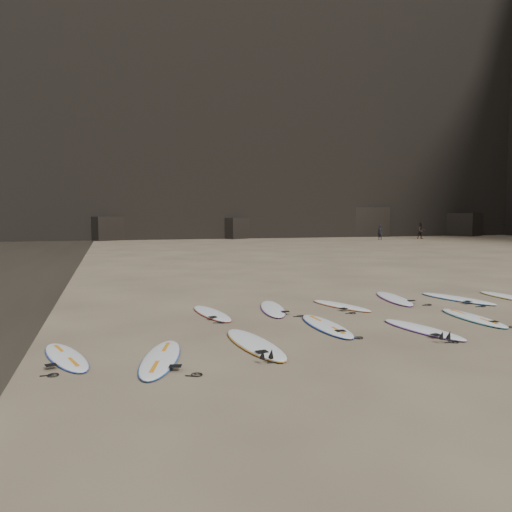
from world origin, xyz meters
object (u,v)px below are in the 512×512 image
Objects in this scene: surfboard_5 at (212,313)px; surfboard_10 at (509,297)px; surfboard_9 at (457,298)px; surfboard_11 at (66,356)px; surfboard_2 at (326,325)px; surfboard_6 at (273,308)px; person_b at (421,231)px; surfboard_3 at (422,329)px; surfboard_8 at (394,298)px; surfboard_0 at (161,358)px; person_a at (380,232)px; surfboard_4 at (473,317)px; surfboard_1 at (255,343)px; surfboard_7 at (341,305)px.

surfboard_10 is (9.73, -0.07, 0.00)m from surfboard_5.
surfboard_9 reaches higher than surfboard_11.
surfboard_6 is at bearing 103.41° from surfboard_2.
surfboard_6 is 1.40× the size of person_b.
surfboard_8 is (1.68, 3.92, 0.00)m from surfboard_3.
surfboard_6 is at bearing -161.19° from surfboard_8.
surfboard_3 is (6.05, 0.67, -0.00)m from surfboard_0.
surfboard_2 is 2.21m from surfboard_3.
surfboard_3 is 6.26m from surfboard_10.
person_a is (20.80, 37.51, 0.77)m from surfboard_3.
surfboard_10 is at bearing 33.33° from surfboard_0.
surfboard_11 is at bearing 174.90° from surfboard_0.
person_a is at bearing 66.47° from surfboard_6.
surfboard_5 is (1.73, 3.89, -0.00)m from surfboard_0.
surfboard_11 is 1.25× the size of person_b.
surfboard_10 is (3.73, -0.77, -0.00)m from surfboard_8.
person_a is at bearing 58.83° from surfboard_2.
surfboard_3 is 4.23m from surfboard_6.
surfboard_5 is at bearing 178.34° from surfboard_10.
surfboard_8 is 38.66m from person_a.
surfboard_3 is at bearing -113.11° from person_b.
surfboard_4 is at bearing -56.07° from person_a.
surfboard_11 is (-11.32, -3.40, -0.01)m from surfboard_9.
surfboard_9 is (3.58, 3.34, 0.00)m from surfboard_3.
surfboard_11 is at bearing -145.32° from surfboard_5.
surfboard_0 is at bearing -171.56° from surfboard_1.
surfboard_1 is at bearing -62.46° from person_a.
surfboard_7 is at bearing 137.39° from surfboard_4.
person_a is 5.48m from person_b.
surfboard_3 is (1.99, -0.95, -0.00)m from surfboard_2.
surfboard_0 is at bearing -164.04° from surfboard_7.
surfboard_4 is at bearing -136.23° from surfboard_9.
surfboard_4 is 1.09× the size of surfboard_11.
surfboard_2 reaches higher than surfboard_7.
surfboard_3 is at bearing -151.04° from surfboard_10.
surfboard_0 is 0.97× the size of surfboard_2.
surfboard_7 is at bearing -7.93° from surfboard_5.
surfboard_6 is 41.35m from person_a.
surfboard_9 is at bearing -111.65° from person_b.
surfboard_5 is (-0.22, 3.38, -0.01)m from surfboard_1.
surfboard_1 is at bearing -155.82° from surfboard_7.
surfboard_11 is 51.08m from person_b.
surfboard_6 is (-4.55, 2.63, 0.00)m from surfboard_4.
surfboard_5 reaches higher than surfboard_11.
surfboard_4 is 41.29m from person_a.
person_b is at bearing 39.69° from surfboard_5.
surfboard_4 is 1.02× the size of surfboard_10.
surfboard_1 reaches higher than surfboard_9.
surfboard_3 is at bearing -42.30° from surfboard_6.
person_a is at bearing 69.78° from surfboard_0.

